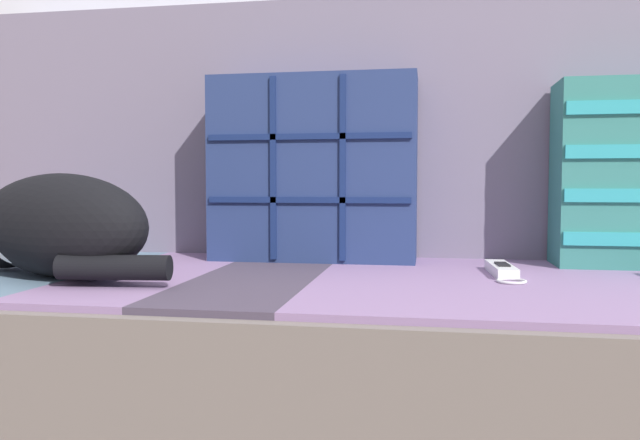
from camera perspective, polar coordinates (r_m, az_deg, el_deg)
name	(u,v)px	position (r m, az deg, el deg)	size (l,w,h in m)	color
couch	(378,384)	(1.17, 5.37, -14.68)	(1.96, 0.79, 0.40)	#3D3838
sofa_backrest	(391,130)	(1.45, 6.49, 8.19)	(1.93, 0.14, 0.57)	slate
throw_pillow_quilted	(314,169)	(1.32, -0.58, 4.68)	(0.43, 0.14, 0.38)	navy
sleeping_cat	(53,228)	(1.18, -23.22, -0.65)	(0.45, 0.32, 0.18)	black
game_remote_far	(502,270)	(1.15, 16.29, -4.41)	(0.05, 0.19, 0.02)	white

